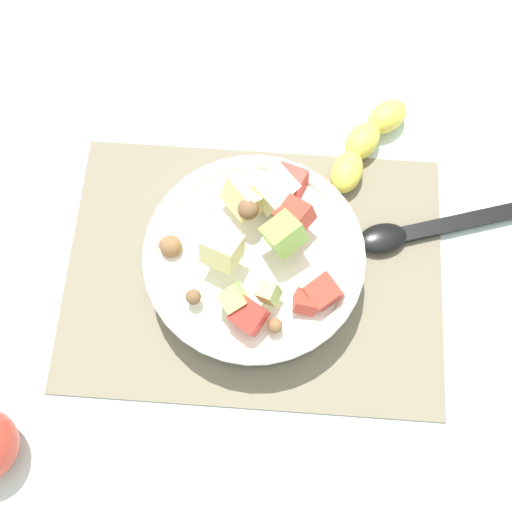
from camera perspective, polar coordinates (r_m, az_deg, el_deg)
ground_plane at (r=0.74m, az=-0.15°, el=-1.35°), size 2.40×2.40×0.00m
placemat at (r=0.74m, az=-0.15°, el=-1.27°), size 0.42×0.31×0.01m
salad_bowl at (r=0.70m, az=0.02°, el=-0.03°), size 0.24×0.24×0.11m
serving_spoon at (r=0.77m, az=13.95°, el=2.13°), size 0.21×0.09×0.01m
banana_whole at (r=0.80m, az=9.57°, el=9.74°), size 0.10×0.14×0.04m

